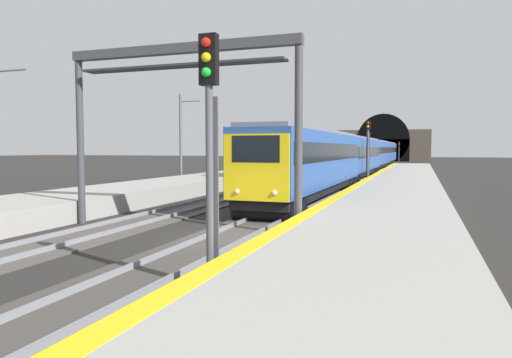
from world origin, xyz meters
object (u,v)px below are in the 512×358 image
(railway_signal_far, at_px, (399,151))
(overhead_signal_gantry, at_px, (180,88))
(railway_signal_near, at_px, (210,138))
(railway_signal_mid, at_px, (368,147))
(train_main_approaching, at_px, (366,155))
(train_adjacent_platform, at_px, (332,154))
(catenary_mast_far, at_px, (181,139))

(railway_signal_far, xyz_separation_m, overhead_signal_gantry, (-82.66, 4.27, 2.67))
(railway_signal_near, relative_size, railway_signal_mid, 1.01)
(train_main_approaching, bearing_deg, railway_signal_near, 2.99)
(overhead_signal_gantry, bearing_deg, train_adjacent_platform, 3.09)
(overhead_signal_gantry, bearing_deg, railway_signal_near, -147.08)
(railway_signal_near, xyz_separation_m, overhead_signal_gantry, (6.60, 4.27, 2.00))
(train_adjacent_platform, height_order, overhead_signal_gantry, overhead_signal_gantry)
(train_adjacent_platform, bearing_deg, overhead_signal_gantry, 4.08)
(railway_signal_near, height_order, catenary_mast_far, catenary_mast_far)
(train_main_approaching, distance_m, railway_signal_far, 43.11)
(railway_signal_mid, distance_m, overhead_signal_gantry, 25.02)
(railway_signal_mid, bearing_deg, overhead_signal_gantry, -9.86)
(train_main_approaching, bearing_deg, train_adjacent_platform, -140.26)
(train_main_approaching, height_order, railway_signal_mid, railway_signal_mid)
(railway_signal_mid, relative_size, catenary_mast_far, 0.72)
(train_adjacent_platform, bearing_deg, catenary_mast_far, -14.60)
(train_main_approaching, bearing_deg, overhead_signal_gantry, -2.81)
(railway_signal_far, bearing_deg, catenary_mast_far, -12.57)
(train_main_approaching, xyz_separation_m, railway_signal_near, (-46.19, -1.81, 0.93))
(railway_signal_far, bearing_deg, overhead_signal_gantry, -2.96)
(catenary_mast_far, bearing_deg, train_main_approaching, -30.76)
(train_main_approaching, relative_size, catenary_mast_far, 10.23)
(overhead_signal_gantry, height_order, catenary_mast_far, catenary_mast_far)
(train_main_approaching, distance_m, railway_signal_near, 46.23)
(train_adjacent_platform, distance_m, railway_signal_near, 52.72)
(railway_signal_mid, bearing_deg, railway_signal_far, -180.00)
(train_main_approaching, relative_size, train_adjacent_platform, 1.29)
(railway_signal_mid, distance_m, catenary_mast_far, 15.48)
(train_adjacent_platform, relative_size, railway_signal_mid, 11.05)
(train_adjacent_platform, distance_m, railway_signal_mid, 22.19)
(railway_signal_mid, height_order, railway_signal_far, railway_signal_mid)
(train_main_approaching, height_order, railway_signal_far, railway_signal_far)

